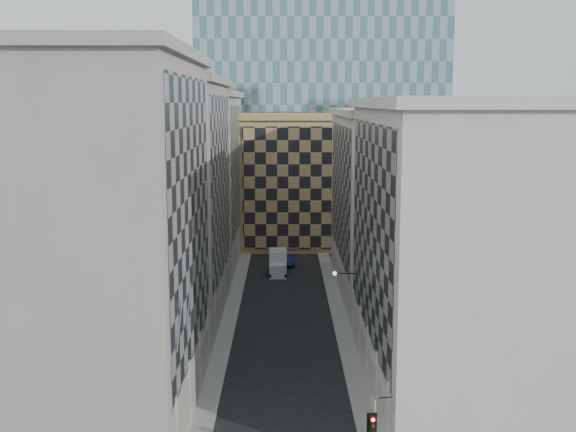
{
  "coord_description": "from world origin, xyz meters",
  "views": [
    {
      "loc": [
        -0.03,
        -34.86,
        20.37
      ],
      "look_at": [
        0.24,
        15.42,
        12.43
      ],
      "focal_mm": 45.0,
      "sensor_mm": 36.0,
      "label": 1
    }
  ],
  "objects": [
    {
      "name": "sidewalk_east",
      "position": [
        5.25,
        30.0,
        0.07
      ],
      "size": [
        1.5,
        100.0,
        0.15
      ],
      "primitive_type": "cube",
      "color": "gray",
      "rests_on": "ground"
    },
    {
      "name": "flagpoles_left",
      "position": [
        -5.9,
        6.0,
        8.0
      ],
      "size": [
        0.1,
        6.33,
        2.33
      ],
      "color": "gray",
      "rests_on": "ground"
    },
    {
      "name": "bldg_left_b",
      "position": [
        -10.88,
        33.0,
        11.32
      ],
      "size": [
        10.8,
        22.8,
        22.7
      ],
      "color": "gray",
      "rests_on": "ground"
    },
    {
      "name": "bldg_right_b",
      "position": [
        10.89,
        42.0,
        9.85
      ],
      "size": [
        10.8,
        28.8,
        19.7
      ],
      "color": "beige",
      "rests_on": "ground"
    },
    {
      "name": "tan_block",
      "position": [
        2.0,
        67.9,
        9.44
      ],
      "size": [
        16.8,
        14.8,
        18.8
      ],
      "color": "#A28455",
      "rests_on": "ground"
    },
    {
      "name": "sidewalk_west",
      "position": [
        -5.25,
        30.0,
        0.07
      ],
      "size": [
        1.5,
        100.0,
        0.15
      ],
      "primitive_type": "cube",
      "color": "gray",
      "rests_on": "ground"
    },
    {
      "name": "shop_sign",
      "position": [
        4.96,
        3.0,
        3.84
      ],
      "size": [
        1.2,
        0.68,
        0.76
      ],
      "rotation": [
        0.0,
        0.0,
        0.25
      ],
      "color": "black",
      "rests_on": "ground"
    },
    {
      "name": "bldg_left_a",
      "position": [
        -10.88,
        11.0,
        11.82
      ],
      "size": [
        10.8,
        22.8,
        23.7
      ],
      "color": "gray",
      "rests_on": "ground"
    },
    {
      "name": "church_tower",
      "position": [
        0.0,
        82.0,
        26.95
      ],
      "size": [
        7.2,
        7.2,
        51.5
      ],
      "color": "#2D2823",
      "rests_on": "ground"
    },
    {
      "name": "bldg_left_c",
      "position": [
        -10.88,
        55.0,
        10.83
      ],
      "size": [
        10.8,
        22.8,
        21.7
      ],
      "color": "gray",
      "rests_on": "ground"
    },
    {
      "name": "dark_car",
      "position": [
        0.46,
        54.11,
        0.62
      ],
      "size": [
        1.6,
        3.84,
        1.24
      ],
      "primitive_type": "imported",
      "rotation": [
        0.0,
        0.0,
        0.08
      ],
      "color": "#10193D",
      "rests_on": "ground"
    },
    {
      "name": "box_truck",
      "position": [
        -0.78,
        49.58,
        1.22
      ],
      "size": [
        2.09,
        5.12,
        2.81
      ],
      "rotation": [
        0.0,
        0.0,
        0.0
      ],
      "color": "silver",
      "rests_on": "ground"
    },
    {
      "name": "bracket_lamp",
      "position": [
        4.38,
        24.0,
        6.2
      ],
      "size": [
        1.98,
        0.36,
        0.36
      ],
      "color": "black",
      "rests_on": "ground"
    },
    {
      "name": "bldg_right_a",
      "position": [
        10.88,
        15.0,
        10.32
      ],
      "size": [
        10.8,
        26.8,
        20.7
      ],
      "color": "beige",
      "rests_on": "ground"
    }
  ]
}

